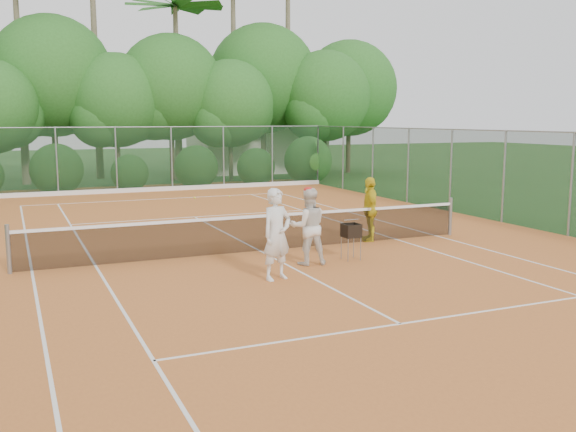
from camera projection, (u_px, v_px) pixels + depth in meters
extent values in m
plane|color=#234C1B|center=(261.00, 252.00, 16.46)|extent=(120.00, 120.00, 0.00)
cube|color=#C06A2C|center=(261.00, 252.00, 16.46)|extent=(18.00, 36.00, 0.02)
cube|color=beige|center=(257.00, 148.00, 41.54)|extent=(8.00, 5.00, 3.00)
cylinder|color=gray|center=(8.00, 249.00, 14.03)|extent=(0.10, 0.10, 1.10)
cylinder|color=gray|center=(450.00, 217.00, 18.73)|extent=(0.10, 0.10, 1.10)
cube|color=black|center=(261.00, 234.00, 16.39)|extent=(11.87, 0.03, 0.86)
cube|color=white|center=(261.00, 216.00, 16.32)|extent=(11.87, 0.04, 0.07)
imported|color=silver|center=(277.00, 234.00, 13.47)|extent=(0.82, 0.65, 1.95)
imported|color=silver|center=(308.00, 226.00, 14.90)|extent=(0.99, 0.83, 1.80)
ellipsoid|color=red|center=(308.00, 190.00, 14.77)|extent=(0.22, 0.22, 0.14)
imported|color=gold|center=(370.00, 209.00, 17.80)|extent=(0.75, 1.13, 1.79)
cylinder|color=gray|center=(348.00, 250.00, 15.27)|extent=(0.02, 0.02, 0.56)
cylinder|color=gray|center=(354.00, 246.00, 15.72)|extent=(0.02, 0.02, 0.56)
cube|color=black|center=(351.00, 230.00, 15.43)|extent=(0.38, 0.38, 0.32)
sphere|color=yellow|center=(194.00, 197.00, 27.53)|extent=(0.07, 0.07, 0.07)
sphere|color=#BCD531|center=(230.00, 196.00, 27.83)|extent=(0.07, 0.07, 0.07)
sphere|color=#BED431|center=(195.00, 198.00, 27.29)|extent=(0.07, 0.07, 0.07)
cube|color=white|center=(160.00, 199.00, 27.23)|extent=(11.03, 0.06, 0.01)
cube|color=white|center=(32.00, 272.00, 14.29)|extent=(0.06, 23.77, 0.01)
cube|color=white|center=(437.00, 236.00, 18.63)|extent=(0.06, 23.77, 0.01)
cube|color=white|center=(96.00, 266.00, 14.84)|extent=(0.06, 23.77, 0.01)
cube|color=white|center=(397.00, 240.00, 18.09)|extent=(0.06, 23.77, 0.01)
cube|color=white|center=(195.00, 217.00, 22.26)|extent=(8.23, 0.06, 0.01)
cube|color=white|center=(400.00, 324.00, 10.66)|extent=(8.23, 0.06, 0.01)
cube|color=white|center=(261.00, 251.00, 16.46)|extent=(0.06, 12.80, 0.01)
cube|color=#19381E|center=(144.00, 159.00, 29.83)|extent=(18.00, 0.02, 3.00)
cylinder|color=gray|center=(318.00, 155.00, 33.39)|extent=(0.07, 0.07, 3.00)
cube|color=#19381E|center=(571.00, 185.00, 18.43)|extent=(0.02, 33.00, 3.00)
cylinder|color=gray|center=(318.00, 155.00, 33.39)|extent=(0.07, 0.07, 3.00)
cylinder|color=brown|center=(55.00, 141.00, 33.77)|extent=(0.31, 0.31, 4.50)
sphere|color=#265C1E|center=(51.00, 76.00, 33.27)|extent=(6.30, 6.30, 6.30)
cylinder|color=brown|center=(118.00, 150.00, 33.67)|extent=(0.24, 0.24, 3.50)
sphere|color=#265C1E|center=(116.00, 100.00, 33.28)|extent=(4.90, 4.90, 4.90)
cylinder|color=brown|center=(172.00, 143.00, 35.27)|extent=(0.28, 0.28, 4.10)
sphere|color=#265C1E|center=(170.00, 87.00, 34.81)|extent=(5.74, 5.74, 5.74)
cylinder|color=brown|center=(231.00, 150.00, 35.42)|extent=(0.23, 0.23, 3.40)
sphere|color=#265C1E|center=(230.00, 104.00, 35.04)|extent=(4.76, 4.76, 4.76)
cylinder|color=brown|center=(263.00, 136.00, 38.96)|extent=(0.32, 0.32, 4.65)
sphere|color=#265C1E|center=(263.00, 79.00, 38.44)|extent=(6.51, 6.51, 6.51)
cylinder|color=brown|center=(324.00, 144.00, 38.12)|extent=(0.26, 0.26, 3.80)
sphere|color=#265C1E|center=(325.00, 96.00, 37.70)|extent=(5.32, 5.32, 5.32)
cylinder|color=brown|center=(348.00, 139.00, 40.53)|extent=(0.29, 0.29, 4.25)
sphere|color=#265C1E|center=(349.00, 88.00, 40.05)|extent=(5.95, 5.95, 5.95)
cone|color=brown|center=(20.00, 77.00, 32.69)|extent=(0.44, 0.44, 11.00)
cone|color=brown|center=(95.00, 44.00, 35.78)|extent=(0.44, 0.44, 15.00)
cone|color=brown|center=(177.00, 89.00, 35.47)|extent=(0.44, 0.44, 10.00)
cone|color=brown|center=(234.00, 75.00, 38.72)|extent=(0.44, 0.44, 12.00)
cone|color=brown|center=(288.00, 62.00, 41.05)|extent=(0.44, 0.44, 14.00)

